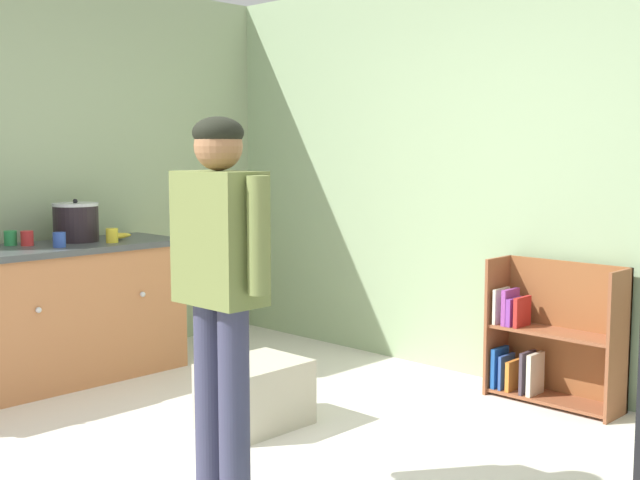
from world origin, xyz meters
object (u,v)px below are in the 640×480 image
at_px(standing_person, 220,277).
at_px(red_cup, 27,238).
at_px(kitchen_counter, 15,320).
at_px(blue_cup, 59,240).
at_px(bookshelf, 549,341).
at_px(yellow_cup, 112,235).
at_px(crock_pot, 76,222).
at_px(banana_bunch, 121,236).
at_px(pet_carrier, 255,394).
at_px(green_cup, 10,238).

distance_m(standing_person, red_cup, 2.39).
height_order(kitchen_counter, blue_cup, blue_cup).
relative_size(bookshelf, yellow_cup, 8.95).
relative_size(crock_pot, red_cup, 3.19).
bearing_deg(blue_cup, yellow_cup, 87.26).
relative_size(kitchen_counter, banana_bunch, 14.16).
xyz_separation_m(pet_carrier, green_cup, (-1.78, -0.52, 0.77)).
height_order(standing_person, pet_carrier, standing_person).
relative_size(red_cup, green_cup, 1.00).
bearing_deg(red_cup, blue_cup, 24.45).
relative_size(pet_carrier, red_cup, 5.81).
bearing_deg(blue_cup, kitchen_counter, -115.67).
distance_m(kitchen_counter, bookshelf, 3.30).
xyz_separation_m(crock_pot, blue_cup, (0.22, -0.24, -0.08)).
xyz_separation_m(blue_cup, yellow_cup, (0.02, 0.37, 0.00)).
bearing_deg(pet_carrier, green_cup, -163.79).
xyz_separation_m(crock_pot, red_cup, (-0.01, -0.34, -0.08)).
xyz_separation_m(bookshelf, crock_pot, (-2.62, -1.64, 0.66)).
relative_size(bookshelf, banana_bunch, 5.37).
bearing_deg(yellow_cup, green_cup, -121.34).
distance_m(kitchen_counter, crock_pot, 0.77).
xyz_separation_m(kitchen_counter, blue_cup, (0.12, 0.25, 0.50)).
bearing_deg(green_cup, standing_person, -6.04).
height_order(crock_pot, banana_bunch, crock_pot).
distance_m(green_cup, blue_cup, 0.36).
height_order(pet_carrier, banana_bunch, banana_bunch).
xyz_separation_m(standing_person, red_cup, (-2.37, 0.33, -0.05)).
relative_size(banana_bunch, blue_cup, 1.67).
bearing_deg(crock_pot, banana_bunch, 64.50).
bearing_deg(banana_bunch, crock_pot, -115.50).
bearing_deg(yellow_cup, pet_carrier, -1.03).
bearing_deg(banana_bunch, blue_cup, -79.70).
distance_m(standing_person, banana_bunch, 2.42).
bearing_deg(banana_bunch, standing_person, -22.81).
relative_size(bookshelf, green_cup, 8.95).
distance_m(kitchen_counter, red_cup, 0.53).
bearing_deg(blue_cup, red_cup, -155.55).
bearing_deg(green_cup, kitchen_counter, -22.92).
height_order(standing_person, green_cup, standing_person).
height_order(kitchen_counter, yellow_cup, yellow_cup).
bearing_deg(kitchen_counter, red_cup, 124.57).
height_order(standing_person, yellow_cup, standing_person).
xyz_separation_m(red_cup, green_cup, (-0.09, -0.07, 0.00)).
bearing_deg(blue_cup, banana_bunch, 100.30).
distance_m(pet_carrier, green_cup, 2.00).
bearing_deg(bookshelf, kitchen_counter, -139.70).
bearing_deg(banana_bunch, bookshelf, 28.93).
xyz_separation_m(crock_pot, yellow_cup, (0.24, 0.13, -0.08)).
relative_size(pet_carrier, banana_bunch, 3.49).
distance_m(kitchen_counter, yellow_cup, 0.81).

